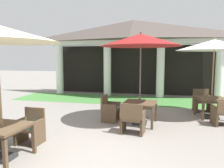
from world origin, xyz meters
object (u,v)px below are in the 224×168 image
Objects in this scene: patio_chair_mid_left_south at (223,113)px; patio_chair_mid_left_north at (202,101)px; patio_table_mid_left at (212,100)px; patio_chair_near_foreground_north at (31,128)px; patio_umbrella_mid_right at (141,41)px; patio_table_near_foreground at (2,130)px; patio_table_mid_right at (140,105)px; terracotta_urn at (139,103)px; patio_chair_mid_right_south at (132,119)px; patio_chair_mid_right_west at (110,109)px; patio_umbrella_mid_left at (214,45)px.

patio_chair_mid_left_north is (-0.32, 1.84, 0.02)m from patio_chair_mid_left_south.
patio_chair_mid_left_south is (0.16, -0.91, -0.23)m from patio_table_mid_left.
patio_umbrella_mid_right reaches higher than patio_chair_near_foreground_north.
patio_chair_mid_left_north reaches higher than patio_chair_mid_left_south.
patio_table_near_foreground is 1.15× the size of patio_chair_near_foreground_north.
patio_table_mid_left is 0.96m from patio_chair_mid_left_north.
patio_table_mid_right is 2.03m from patio_umbrella_mid_right.
patio_table_mid_right reaches higher than terracotta_urn.
patio_table_near_foreground is at bearing -111.55° from terracotta_urn.
patio_chair_mid_right_south is at bearing -136.84° from patio_table_mid_left.
patio_table_mid_right is (2.49, 3.22, -0.01)m from patio_table_near_foreground.
patio_chair_mid_left_south is (5.05, 3.64, -0.24)m from patio_table_near_foreground.
patio_chair_near_foreground_north reaches higher than terracotta_urn.
patio_chair_mid_right_south is 1.92× the size of terracotta_urn.
patio_chair_near_foreground_north is 0.99× the size of patio_chair_mid_right_west.
patio_chair_mid_left_north is (-0.16, 0.92, -0.21)m from patio_table_mid_left.
patio_umbrella_mid_left is 3.23× the size of patio_chair_mid_right_west.
patio_chair_mid_right_south is at bearing 45.01° from patio_chair_mid_right_west.
patio_table_mid_left is 1.22× the size of patio_chair_mid_right_west.
patio_chair_mid_left_south is at bearing -80.20° from patio_table_mid_left.
patio_chair_mid_right_west is (-3.41, -1.24, -0.22)m from patio_table_mid_left.
patio_table_mid_right is 1.25× the size of patio_chair_mid_right_west.
patio_umbrella_mid_left is at bearing 115.25° from patio_chair_mid_right_west.
terracotta_urn is at bearing 98.58° from patio_chair_mid_right_south.
patio_chair_near_foreground_north is 1.07× the size of patio_chair_mid_left_south.
patio_chair_near_foreground_north is 6.53m from patio_chair_mid_left_north.
patio_table_near_foreground is at bearing 39.35° from patio_chair_mid_left_north.
terracotta_urn is at bearing 167.68° from patio_chair_mid_right_west.
patio_chair_mid_left_north is 0.99× the size of patio_chair_mid_right_south.
patio_table_mid_right is at bearing 52.27° from patio_table_near_foreground.
patio_umbrella_mid_left reaches higher than patio_table_mid_right.
patio_umbrella_mid_right is at bearing 35.35° from patio_chair_mid_left_north.
patio_chair_mid_left_south is (5.02, 2.70, -0.01)m from patio_chair_near_foreground_north.
patio_table_mid_right is (-2.56, -0.42, 0.23)m from patio_chair_mid_left_south.
patio_table_mid_left is at bearing 28.99° from patio_umbrella_mid_right.
patio_chair_near_foreground_north is (0.03, 0.94, -0.23)m from patio_table_near_foreground.
patio_umbrella_mid_left is at bearing 90.00° from patio_chair_mid_left_south.
patio_chair_mid_left_north is at bearing 99.80° from patio_umbrella_mid_left.
patio_umbrella_mid_right is (-2.24, -2.25, 2.24)m from patio_chair_mid_left_north.
patio_chair_near_foreground_north is 0.31× the size of patio_umbrella_mid_left.
patio_table_mid_right is 2.36× the size of terracotta_urn.
patio_table_mid_left is 2.74m from patio_table_mid_right.
terracotta_urn is (-2.84, 1.95, -0.19)m from patio_chair_mid_left_south.
patio_chair_mid_right_south reaches higher than patio_chair_mid_left_north.
patio_umbrella_mid_left is at bearing 90.00° from patio_chair_mid_left_north.
patio_table_near_foreground is 2.14× the size of terracotta_urn.
patio_table_mid_right is 1.03m from patio_chair_mid_right_south.
patio_umbrella_mid_left is 3.35m from patio_table_mid_right.
patio_umbrella_mid_right is 3.31× the size of patio_chair_mid_right_south.
patio_chair_near_foreground_north is 5.70m from patio_chair_mid_left_south.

